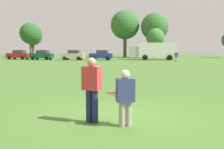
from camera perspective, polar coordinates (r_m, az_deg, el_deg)
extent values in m
plane|color=#47702D|center=(7.88, 0.83, -9.29)|extent=(169.54, 169.54, 0.00)
cylinder|color=#1E234C|center=(7.08, -5.30, -7.20)|extent=(0.17, 0.17, 0.93)
cylinder|color=#1E234C|center=(6.99, -3.93, -7.37)|extent=(0.17, 0.17, 0.93)
cube|color=red|center=(6.90, -4.67, -0.86)|extent=(0.57, 0.44, 0.66)
sphere|color=tan|center=(6.86, -4.71, 2.86)|extent=(0.25, 0.25, 0.25)
cylinder|color=gray|center=(6.72, 3.81, -9.02)|extent=(0.16, 0.16, 0.67)
cylinder|color=gray|center=(6.68, 2.29, -9.10)|extent=(0.16, 0.16, 0.67)
cube|color=navy|center=(6.56, 3.08, -3.61)|extent=(0.53, 0.40, 0.62)
sphere|color=beige|center=(6.51, 3.10, 0.04)|extent=(0.24, 0.24, 0.24)
cylinder|color=#E54C33|center=(6.66, -0.25, -4.18)|extent=(0.27, 0.27, 0.04)
cube|color=#D8590C|center=(11.01, 1.46, -4.82)|extent=(0.32, 0.32, 0.03)
cone|color=orange|center=(10.97, 1.46, -3.59)|extent=(0.24, 0.24, 0.45)
cube|color=maroon|center=(51.78, -20.71, 4.12)|extent=(4.21, 1.82, 0.90)
cube|color=#2D333D|center=(51.65, -20.49, 4.93)|extent=(2.01, 1.65, 0.64)
cylinder|color=black|center=(51.52, -22.49, 3.55)|extent=(0.66, 0.22, 0.66)
cylinder|color=black|center=(53.28, -21.45, 3.65)|extent=(0.66, 0.22, 0.66)
cylinder|color=black|center=(50.32, -19.89, 3.60)|extent=(0.66, 0.22, 0.66)
cylinder|color=black|center=(52.11, -18.91, 3.70)|extent=(0.66, 0.22, 0.66)
cube|color=#0C4C2D|center=(48.42, -15.85, 4.18)|extent=(4.21, 1.82, 0.90)
cube|color=#2D333D|center=(48.31, -15.60, 5.04)|extent=(2.01, 1.65, 0.64)
cylinder|color=black|center=(48.03, -17.73, 3.58)|extent=(0.66, 0.22, 0.66)
cylinder|color=black|center=(49.85, -16.79, 3.68)|extent=(0.66, 0.22, 0.66)
cylinder|color=black|center=(47.02, -14.83, 3.61)|extent=(0.66, 0.22, 0.66)
cylinder|color=black|center=(48.88, -13.97, 3.72)|extent=(0.66, 0.22, 0.66)
cube|color=#B7AD99|center=(46.62, -8.97, 4.27)|extent=(4.21, 1.82, 0.90)
cube|color=#2D333D|center=(46.54, -8.69, 5.16)|extent=(2.01, 1.65, 0.64)
cylinder|color=black|center=(46.04, -10.86, 3.66)|extent=(0.66, 0.22, 0.66)
cylinder|color=black|center=(47.95, -10.15, 3.76)|extent=(0.66, 0.22, 0.66)
cylinder|color=black|center=(45.33, -7.71, 3.68)|extent=(0.66, 0.22, 0.66)
cylinder|color=black|center=(47.27, -7.11, 3.78)|extent=(0.66, 0.22, 0.66)
cube|color=navy|center=(45.94, -2.54, 4.32)|extent=(4.21, 1.82, 0.90)
cube|color=#2D333D|center=(45.89, -2.24, 5.22)|extent=(2.01, 1.65, 0.64)
cylinder|color=black|center=(45.20, -4.37, 3.71)|extent=(0.66, 0.22, 0.66)
cylinder|color=black|center=(47.16, -3.91, 3.80)|extent=(0.66, 0.22, 0.66)
cylinder|color=black|center=(44.78, -1.09, 3.70)|extent=(0.66, 0.22, 0.66)
cylinder|color=black|center=(46.76, -0.77, 3.80)|extent=(0.66, 0.22, 0.66)
cube|color=white|center=(47.02, 10.29, 5.54)|extent=(6.81, 2.53, 2.70)
cube|color=#B2B2B7|center=(46.94, 5.14, 5.19)|extent=(1.81, 2.31, 2.00)
cylinder|color=black|center=(45.59, 7.60, 3.88)|extent=(0.96, 0.28, 0.96)
cylinder|color=black|center=(48.33, 7.54, 4.00)|extent=(0.96, 0.28, 0.96)
cylinder|color=black|center=(45.88, 13.14, 3.79)|extent=(0.96, 0.28, 0.96)
cylinder|color=black|center=(48.61, 12.77, 3.91)|extent=(0.96, 0.28, 0.96)
cylinder|color=gray|center=(38.24, 14.65, 3.29)|extent=(0.16, 0.16, 0.88)
cylinder|color=gray|center=(38.14, 14.42, 3.29)|extent=(0.16, 0.16, 0.88)
cube|color=navy|center=(38.16, 14.56, 4.41)|extent=(0.54, 0.44, 0.62)
sphere|color=beige|center=(38.16, 14.58, 5.05)|extent=(0.24, 0.24, 0.24)
cylinder|color=brown|center=(65.61, -17.62, 5.28)|extent=(0.55, 0.55, 3.27)
sphere|color=#33662D|center=(65.69, -17.72, 8.44)|extent=(4.68, 4.68, 4.68)
cylinder|color=brown|center=(64.16, -18.09, 5.40)|extent=(0.60, 0.60, 3.60)
sphere|color=#285623|center=(64.27, -18.21, 8.95)|extent=(5.14, 5.14, 5.14)
cylinder|color=brown|center=(60.42, 2.98, 6.25)|extent=(0.81, 0.81, 4.84)
sphere|color=#33662D|center=(60.69, 3.01, 11.32)|extent=(6.91, 6.91, 6.91)
cylinder|color=brown|center=(59.18, 9.69, 6.01)|extent=(0.74, 0.74, 4.47)
sphere|color=#33662D|center=(59.40, 9.78, 10.78)|extent=(6.38, 6.38, 6.38)
cylinder|color=brown|center=(56.57, 9.86, 5.20)|extent=(0.48, 0.48, 2.86)
sphere|color=#3D7033|center=(56.62, 9.92, 8.40)|extent=(4.08, 4.08, 4.08)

